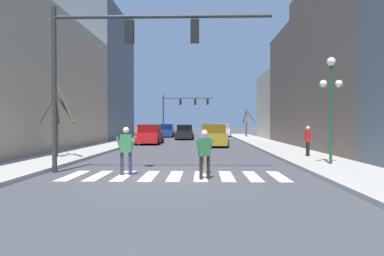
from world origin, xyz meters
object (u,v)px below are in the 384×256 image
car_at_intersection (166,131)px  pedestrian_waiting_at_curb (126,147)px  car_parked_right_near (185,133)px  car_parked_left_far (214,136)px  pedestrian_near_right_corner (205,150)px  traffic_signal_near (119,50)px  traffic_signal_far (182,106)px  car_parked_right_mid (150,135)px  street_tree_left_mid (247,123)px  pedestrian_on_left_sidewalk (308,138)px  car_parked_right_far (222,130)px  street_tree_right_mid (58,122)px  pedestrian_crossing_street (205,147)px  street_lamp_right_corner (331,89)px

car_at_intersection → pedestrian_waiting_at_curb: size_ratio=2.43×
car_parked_right_near → car_parked_left_far: size_ratio=0.91×
car_parked_right_near → car_parked_left_far: 12.30m
pedestrian_near_right_corner → car_at_intersection: bearing=-114.5°
traffic_signal_near → traffic_signal_far: traffic_signal_near is taller
car_at_intersection → pedestrian_near_right_corner: bearing=-172.5°
car_parked_right_mid → street_tree_left_mid: size_ratio=1.34×
pedestrian_on_left_sidewalk → car_parked_right_mid: bearing=-143.9°
traffic_signal_near → pedestrian_near_right_corner: traffic_signal_near is taller
traffic_signal_far → car_parked_right_mid: (-1.75, -20.44, -3.50)m
pedestrian_on_left_sidewalk → street_tree_left_mid: (0.17, 27.64, 0.74)m
car_parked_right_far → car_parked_right_mid: 19.67m
car_parked_right_near → car_parked_right_mid: (-2.66, -8.75, 0.03)m
street_tree_right_mid → car_at_intersection: bearing=84.7°
car_parked_left_far → pedestrian_crossing_street: size_ratio=2.79×
traffic_signal_near → pedestrian_near_right_corner: (3.15, -1.52, -3.61)m
car_parked_right_far → car_parked_right_near: (-4.59, -9.54, -0.08)m
car_parked_right_far → pedestrian_waiting_at_curb: car_parked_right_far is taller
car_parked_right_near → car_parked_right_far: bearing=154.3°
traffic_signal_near → car_parked_right_mid: 19.10m
pedestrian_waiting_at_curb → car_parked_right_far: bearing=-104.3°
car_parked_right_mid → street_tree_right_mid: 14.10m
car_parked_right_far → traffic_signal_near: bearing=171.2°
car_at_intersection → car_parked_right_far: bearing=-68.6°
pedestrian_crossing_street → street_lamp_right_corner: bearing=-91.1°
car_parked_right_mid → pedestrian_on_left_sidewalk: (10.00, -13.17, 0.27)m
car_parked_right_far → pedestrian_on_left_sidewalk: (2.76, -31.46, 0.22)m
traffic_signal_near → car_parked_left_far: bearing=75.6°
traffic_signal_near → car_at_intersection: 34.35m
car_parked_right_near → pedestrian_waiting_at_curb: 28.06m
traffic_signal_near → pedestrian_near_right_corner: bearing=-25.8°
street_tree_left_mid → traffic_signal_near: bearing=-104.6°
street_tree_right_mid → pedestrian_crossing_street: bearing=-34.5°
traffic_signal_near → pedestrian_crossing_street: (3.16, -0.20, -3.60)m
car_at_intersection → street_tree_right_mid: street_tree_right_mid is taller
car_at_intersection → car_parked_left_far: 19.46m
pedestrian_crossing_street → traffic_signal_near: bearing=63.6°
traffic_signal_far → pedestrian_crossing_street: traffic_signal_far is taller
car_parked_right_near → pedestrian_waiting_at_curb: (-0.78, -28.05, 0.25)m
car_parked_right_near → pedestrian_crossing_street: size_ratio=2.55×
car_at_intersection → pedestrian_waiting_at_curb: bearing=-176.9°
car_parked_right_mid → street_tree_right_mid: (-2.72, -13.79, 1.13)m
car_parked_right_near → street_tree_right_mid: bearing=-13.4°
street_tree_right_mid → car_parked_right_far: bearing=72.8°
car_parked_right_far → street_tree_right_mid: street_tree_right_mid is taller
traffic_signal_near → car_parked_right_far: 37.58m
traffic_signal_near → pedestrian_on_left_sidewalk: 10.70m
car_parked_right_near → street_tree_left_mid: 9.50m
pedestrian_crossing_street → pedestrian_near_right_corner: pedestrian_crossing_street is taller
car_parked_right_near → street_tree_right_mid: size_ratio=1.09×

